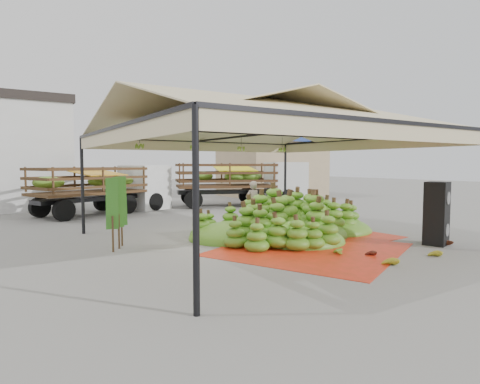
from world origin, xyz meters
TOP-DOWN VIEW (x-y plane):
  - ground at (0.00, 0.00)m, footprint 90.00×90.00m
  - canopy_tent at (0.00, 0.00)m, footprint 8.10×8.10m
  - building_tan at (10.00, 13.00)m, footprint 6.30×5.30m
  - tarp_left at (0.44, -1.52)m, footprint 5.66×5.56m
  - tarp_right at (1.91, 0.03)m, footprint 4.28×4.45m
  - banana_heap at (1.35, 0.45)m, footprint 7.47×6.73m
  - hand_yellow_a at (2.29, -3.70)m, footprint 0.47×0.39m
  - hand_yellow_b at (0.71, -3.68)m, footprint 0.58×0.51m
  - hand_red_a at (1.10, -2.84)m, footprint 0.44×0.38m
  - hand_red_b at (3.69, -3.16)m, footprint 0.60×0.58m
  - hand_green at (0.52, -2.25)m, footprint 0.62×0.60m
  - hanging_bunches at (-0.99, 0.74)m, footprint 4.74×0.24m
  - speaker_stack at (3.70, -2.86)m, footprint 0.75×0.70m
  - banana_leaves at (-3.70, 1.00)m, footprint 0.96×1.36m
  - vendor at (1.47, 2.69)m, footprint 0.59×0.40m
  - truck_left at (-1.90, 9.12)m, footprint 6.49×4.15m
  - truck_right at (5.00, 8.50)m, footprint 7.00×4.30m

SIDE VIEW (x-z plane):
  - ground at x=0.00m, z-range 0.00..0.00m
  - banana_leaves at x=-3.70m, z-range -1.85..1.85m
  - tarp_right at x=1.91m, z-range 0.00..0.01m
  - tarp_left at x=0.44m, z-range 0.00..0.01m
  - hand_red_a at x=1.10m, z-range 0.00..0.17m
  - hand_yellow_a at x=2.29m, z-range 0.00..0.21m
  - hand_red_b at x=3.69m, z-range 0.00..0.21m
  - hand_green at x=0.52m, z-range 0.00..0.22m
  - hand_yellow_b at x=0.71m, z-range 0.00..0.23m
  - banana_heap at x=1.35m, z-range 0.00..1.34m
  - vendor at x=1.47m, z-range 0.00..1.57m
  - speaker_stack at x=3.70m, z-range 0.00..1.70m
  - truck_left at x=-1.90m, z-range 0.25..2.36m
  - truck_right at x=5.00m, z-range 0.26..2.54m
  - building_tan at x=10.00m, z-range 0.02..4.12m
  - hanging_bunches at x=-0.99m, z-range 2.52..2.72m
  - canopy_tent at x=0.00m, z-range 1.30..5.30m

